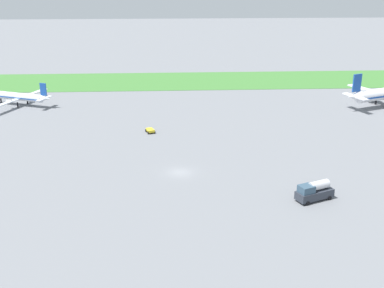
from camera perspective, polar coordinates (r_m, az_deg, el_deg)
ground_plane at (r=91.81m, az=-1.43°, el=-3.37°), size 600.00×600.00×0.00m
grass_taxiway_strip at (r=167.57m, az=-2.26°, el=7.45°), size 360.00×28.00×0.08m
airplane_taxiing_turboprop at (r=144.53m, az=-19.64°, el=5.29°), size 19.28×22.23×7.05m
baggage_cart_near_gate at (r=114.12m, az=-4.96°, el=1.62°), size 2.44×2.83×0.90m
fuel_truck_midfield at (r=83.15m, az=14.22°, el=-5.42°), size 6.92×4.74×3.29m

